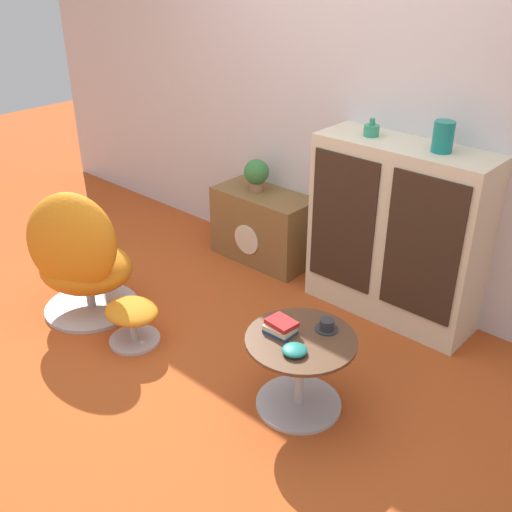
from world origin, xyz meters
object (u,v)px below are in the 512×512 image
coffee_table (300,368)px  vase_inner_left (443,137)px  vase_leftmost (372,130)px  teacup (327,326)px  sideboard (396,233)px  bowl (295,350)px  tv_console (263,226)px  potted_plant (257,173)px  book_stack (281,327)px  ottoman (132,316)px  egg_chair (79,257)px

coffee_table → vase_inner_left: (0.08, 1.09, 0.95)m
vase_leftmost → vase_inner_left: 0.45m
vase_inner_left → teacup: size_ratio=1.45×
sideboard → bowl: size_ratio=9.33×
tv_console → potted_plant: bearing=179.5°
sideboard → book_stack: 1.12m
ottoman → vase_inner_left: vase_inner_left is taller
egg_chair → vase_inner_left: size_ratio=5.09×
book_stack → ottoman: bearing=-169.0°
coffee_table → potted_plant: (-1.27, 1.09, 0.42)m
ottoman → book_stack: book_stack is taller
egg_chair → vase_leftmost: bearing=48.1°
vase_leftmost → teacup: size_ratio=0.91×
tv_console → teacup: tv_console is taller
egg_chair → ottoman: (0.47, 0.01, -0.23)m
teacup → bowl: 0.26m
book_stack → vase_leftmost: bearing=103.1°
vase_leftmost → teacup: (0.41, -0.94, -0.70)m
teacup → egg_chair: bearing=-166.9°
tv_console → ottoman: tv_console is taller
tv_console → book_stack: tv_console is taller
sideboard → coffee_table: bearing=-83.2°
vase_inner_left → potted_plant: bearing=179.8°
vase_leftmost → book_stack: (0.26, -1.12, -0.69)m
book_stack → bowl: 0.18m
egg_chair → vase_inner_left: bearing=39.0°
ottoman → teacup: teacup is taller
egg_chair → vase_inner_left: 2.24m
potted_plant → book_stack: (1.17, -1.12, -0.20)m
tv_console → bowl: tv_console is taller
sideboard → teacup: sideboard is taller
egg_chair → teacup: 1.64m
vase_leftmost → bowl: (0.42, -1.20, -0.71)m
egg_chair → bowl: bearing=4.1°
vase_inner_left → ottoman: bearing=-131.4°
sideboard → egg_chair: bearing=-137.2°
potted_plant → sideboard: bearing=-0.4°
vase_leftmost → bowl: vase_leftmost is taller
vase_inner_left → potted_plant: size_ratio=0.71×
tv_console → potted_plant: 0.40m
coffee_table → bowl: bowl is taller
sideboard → coffee_table: size_ratio=2.02×
coffee_table → vase_leftmost: 1.46m
ottoman → egg_chair: bearing=-178.7°
ottoman → teacup: size_ratio=2.94×
sideboard → bowl: (0.18, -1.20, -0.12)m
tv_console → potted_plant: potted_plant is taller
ottoman → tv_console: bearing=95.7°
sideboard → bowl: bearing=-81.5°
potted_plant → teacup: potted_plant is taller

